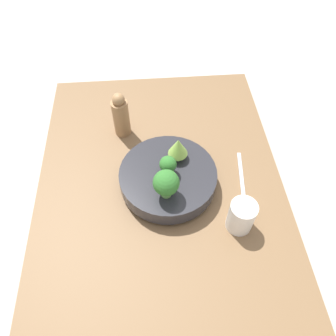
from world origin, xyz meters
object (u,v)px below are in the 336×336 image
(pepper_mill, at_px, (121,115))
(fork, at_px, (241,177))
(bowl, at_px, (168,178))
(cup, at_px, (241,216))

(pepper_mill, bearing_deg, fork, -121.11)
(pepper_mill, xyz_separation_m, fork, (-0.20, -0.33, -0.07))
(bowl, xyz_separation_m, cup, (-0.14, -0.17, 0.01))
(bowl, relative_size, pepper_mill, 1.71)
(cup, distance_m, fork, 0.16)
(pepper_mill, height_order, fork, pepper_mill)
(bowl, xyz_separation_m, fork, (0.01, -0.21, -0.03))
(bowl, distance_m, fork, 0.21)
(bowl, height_order, pepper_mill, pepper_mill)
(bowl, height_order, cup, cup)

